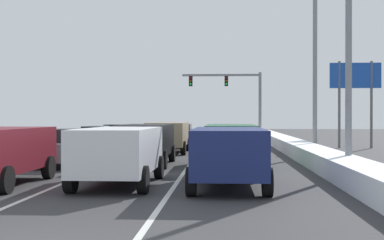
{
  "coord_description": "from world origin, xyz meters",
  "views": [
    {
      "loc": [
        3.1,
        -7.75,
        2.02
      ],
      "look_at": [
        0.56,
        35.33,
        1.71
      ],
      "focal_mm": 49.58,
      "sensor_mm": 36.0,
      "label": 1
    }
  ],
  "objects": [
    {
      "name": "sedan_red_center_lane_fourth",
      "position": [
        0.15,
        27.25,
        0.76
      ],
      "size": [
        2.0,
        4.5,
        1.51
      ],
      "color": "maroon",
      "rests_on": "ground"
    },
    {
      "name": "street_lamp_right_mid",
      "position": [
        7.37,
        19.27,
        5.05
      ],
      "size": [
        2.66,
        0.36,
        8.48
      ],
      "color": "gray",
      "rests_on": "ground"
    },
    {
      "name": "sedan_gray_left_lane_second",
      "position": [
        -3.24,
        13.57,
        0.76
      ],
      "size": [
        2.0,
        4.5,
        1.51
      ],
      "color": "slate",
      "rests_on": "ground"
    },
    {
      "name": "sedan_green_left_lane_fourth",
      "position": [
        -3.35,
        25.22,
        0.76
      ],
      "size": [
        2.0,
        4.5,
        1.51
      ],
      "color": "#1E5633",
      "rests_on": "ground"
    },
    {
      "name": "lane_stripe_between_center_lane_and_left_lane",
      "position": [
        -1.7,
        21.41,
        0.0
      ],
      "size": [
        0.14,
        47.11,
        0.01
      ],
      "primitive_type": "cube",
      "color": "silver",
      "rests_on": "ground"
    },
    {
      "name": "snow_bank_right_shoulder",
      "position": [
        7.0,
        21.41,
        0.34
      ],
      "size": [
        1.3,
        47.11,
        0.68
      ],
      "primitive_type": "cube",
      "color": "white",
      "rests_on": "ground"
    },
    {
      "name": "suv_tan_center_lane_third",
      "position": [
        0.08,
        21.31,
        1.02
      ],
      "size": [
        2.16,
        4.9,
        1.67
      ],
      "color": "#937F60",
      "rests_on": "ground"
    },
    {
      "name": "suv_green_right_lane_second",
      "position": [
        3.4,
        13.44,
        1.02
      ],
      "size": [
        2.16,
        4.9,
        1.67
      ],
      "color": "#1E5633",
      "rests_on": "ground"
    },
    {
      "name": "sedan_charcoal_right_lane_third",
      "position": [
        3.49,
        20.24,
        0.76
      ],
      "size": [
        2.0,
        4.5,
        1.51
      ],
      "color": "#38383D",
      "rests_on": "ground"
    },
    {
      "name": "traffic_light_gantry",
      "position": [
        4.27,
        42.82,
        4.5
      ],
      "size": [
        7.54,
        0.47,
        6.2
      ],
      "color": "slate",
      "rests_on": "ground"
    },
    {
      "name": "suv_navy_right_lane_nearest",
      "position": [
        3.25,
        7.24,
        1.02
      ],
      "size": [
        2.16,
        4.9,
        1.67
      ],
      "color": "navy",
      "rests_on": "ground"
    },
    {
      "name": "ground_plane",
      "position": [
        0.0,
        17.13,
        0.0
      ],
      "size": [
        120.0,
        120.0,
        0.0
      ],
      "primitive_type": "plane",
      "color": "#333335"
    },
    {
      "name": "lane_stripe_between_right_lane_and_center_lane",
      "position": [
        1.7,
        21.41,
        0.0
      ],
      "size": [
        0.14,
        47.11,
        0.01
      ],
      "primitive_type": "cube",
      "color": "silver",
      "rests_on": "ground"
    },
    {
      "name": "sedan_silver_right_lane_fourth",
      "position": [
        3.32,
        26.88,
        0.76
      ],
      "size": [
        2.0,
        4.5,
        1.51
      ],
      "color": "#B7BABF",
      "rests_on": "ground"
    },
    {
      "name": "street_lamp_right_near",
      "position": [
        7.07,
        10.71,
        5.42
      ],
      "size": [
        2.66,
        0.36,
        9.19
      ],
      "color": "gray",
      "rests_on": "ground"
    },
    {
      "name": "suv_white_center_lane_nearest",
      "position": [
        0.07,
        7.56,
        1.02
      ],
      "size": [
        2.16,
        4.9,
        1.67
      ],
      "color": "silver",
      "rests_on": "ground"
    },
    {
      "name": "snow_bank_left_shoulder",
      "position": [
        -7.0,
        21.41,
        0.42
      ],
      "size": [
        2.16,
        47.11,
        0.84
      ],
      "primitive_type": "cube",
      "color": "white",
      "rests_on": "ground"
    },
    {
      "name": "suv_black_center_lane_second",
      "position": [
        -0.13,
        14.03,
        1.02
      ],
      "size": [
        2.16,
        4.9,
        1.67
      ],
      "color": "black",
      "rests_on": "ground"
    },
    {
      "name": "roadside_sign_right",
      "position": [
        11.45,
        26.26,
        4.02
      ],
      "size": [
        3.2,
        0.16,
        5.5
      ],
      "color": "#59595B",
      "rests_on": "ground"
    },
    {
      "name": "sedan_navy_left_lane_third",
      "position": [
        -3.17,
        19.49,
        0.76
      ],
      "size": [
        2.0,
        4.5,
        1.51
      ],
      "color": "navy",
      "rests_on": "ground"
    }
  ]
}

